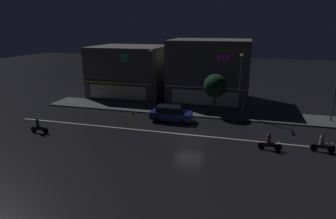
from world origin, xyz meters
The scene contains 14 objects.
ground_plane centered at (0.00, 0.00, 0.00)m, with size 140.00×140.00×0.00m, color black.
lane_divider_stripe centered at (0.00, 0.00, 0.01)m, with size 36.68×0.16×0.01m, color beige.
sidewalk_far centered at (0.00, 7.40, 0.07)m, with size 38.61×4.01×0.14m, color #424447.
storefront_left_block centered at (0.00, 13.55, 4.04)m, with size 10.25×8.45×8.09m.
storefront_center_block centered at (-11.58, 13.93, 3.52)m, with size 9.97×9.22×7.04m.
streetlamp_west centered at (-5.78, 7.56, 4.35)m, with size 0.44×1.64×7.14m.
streetlamp_mid centered at (4.15, 6.82, 4.24)m, with size 0.44×1.64×6.94m.
pedestrian_on_sidewalk centered at (4.62, 6.80, 0.96)m, with size 0.37×0.37×1.78m.
street_tree centered at (1.49, 6.90, 3.37)m, with size 2.61×2.61×4.55m.
parked_car_near_kerb centered at (-2.70, 3.36, 0.87)m, with size 4.30×1.98×1.67m.
motorcycle_lead centered at (-13.86, -3.25, 0.63)m, with size 1.90×0.60×1.52m.
motorcycle_following centered at (6.92, -1.58, 0.63)m, with size 1.90×0.60×1.52m.
motorcycle_opposite_lane centered at (11.01, -0.82, 0.63)m, with size 1.90×0.60×1.52m.
traffic_cone centered at (-7.65, 4.59, 0.28)m, with size 0.36×0.36×0.55m, color orange.
Camera 1 is at (4.56, -24.45, 9.74)m, focal length 30.43 mm.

